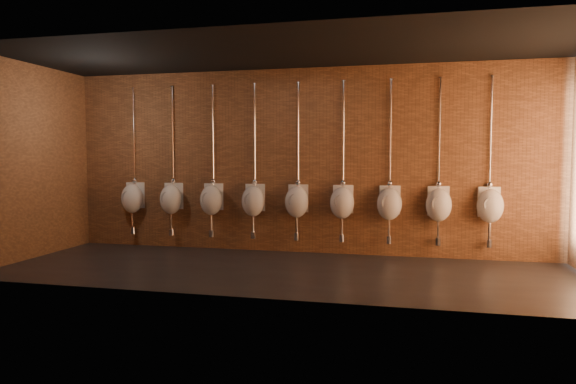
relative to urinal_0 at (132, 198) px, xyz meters
name	(u,v)px	position (x,y,z in m)	size (l,w,h in m)	color
ground	(282,271)	(3.21, -1.35, -0.91)	(8.50, 8.50, 0.00)	black
room_shell	(282,134)	(3.21, -1.35, 1.10)	(8.54, 3.04, 3.22)	black
urinal_0	(132,198)	(0.00, 0.00, 0.00)	(0.47, 0.42, 2.72)	white
urinal_1	(171,198)	(0.78, 0.00, 0.00)	(0.47, 0.42, 2.72)	white
urinal_2	(211,199)	(1.57, 0.00, 0.00)	(0.47, 0.42, 2.72)	white
urinal_3	(253,200)	(2.35, 0.00, 0.00)	(0.47, 0.42, 2.72)	white
urinal_4	(297,201)	(3.14, 0.00, 0.00)	(0.47, 0.42, 2.72)	white
urinal_5	(342,202)	(3.92, 0.00, 0.00)	(0.47, 0.42, 2.72)	white
urinal_6	(389,203)	(4.70, 0.00, 0.00)	(0.47, 0.42, 2.72)	white
urinal_7	(439,204)	(5.49, 0.00, 0.00)	(0.47, 0.42, 2.72)	white
urinal_8	(490,205)	(6.27, 0.00, 0.00)	(0.47, 0.42, 2.72)	white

